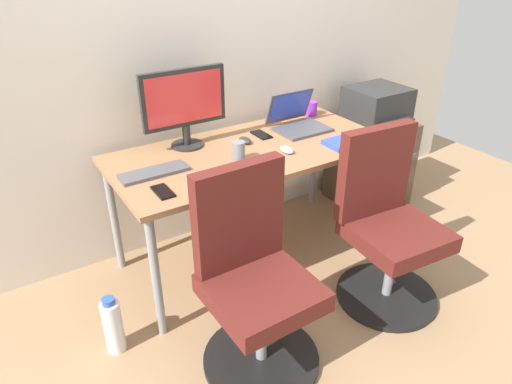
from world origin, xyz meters
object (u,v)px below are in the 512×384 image
printer (377,105)px  open_laptop (297,120)px  office_chair_left (254,283)px  water_bottle_on_floor (113,326)px  coffee_mug (311,108)px  office_chair_right (387,228)px  desktop_monitor (184,103)px  side_cabinet (369,162)px

printer → open_laptop: (-0.69, -0.01, 0.03)m
office_chair_left → open_laptop: 1.19m
water_bottle_on_floor → coffee_mug: bearing=19.7°
office_chair_right → open_laptop: office_chair_right is taller
office_chair_left → water_bottle_on_floor: 0.72m
open_laptop → coffee_mug: bearing=33.0°
office_chair_right → open_laptop: size_ratio=3.03×
office_chair_left → printer: office_chair_left is taller
desktop_monitor → water_bottle_on_floor: bearing=-141.9°
office_chair_left → desktop_monitor: desktop_monitor is taller
office_chair_left → office_chair_right: 0.81m
printer → desktop_monitor: bearing=176.1°
water_bottle_on_floor → desktop_monitor: 1.18m
printer → side_cabinet: bearing=90.0°
side_cabinet → office_chair_left: bearing=-151.8°
office_chair_left → desktop_monitor: (0.13, 0.90, 0.54)m
office_chair_left → coffee_mug: 1.44m
office_chair_left → coffee_mug: office_chair_left is taller
desktop_monitor → coffee_mug: 0.93m
office_chair_right → printer: (0.69, 0.81, 0.31)m
office_chair_left → side_cabinet: office_chair_left is taller
office_chair_right → coffee_mug: bearing=76.6°
office_chair_right → water_bottle_on_floor: office_chair_right is taller
side_cabinet → water_bottle_on_floor: side_cabinet is taller
office_chair_right → side_cabinet: (0.69, 0.81, -0.11)m
water_bottle_on_floor → printer: bearing=11.9°
office_chair_left → desktop_monitor: bearing=81.9°
office_chair_left → office_chair_right: same height
printer → coffee_mug: (-0.47, 0.13, 0.02)m
office_chair_right → open_laptop: 0.87m
coffee_mug → open_laptop: bearing=-147.0°
office_chair_right → desktop_monitor: 1.26m
open_laptop → coffee_mug: 0.26m
printer → coffee_mug: printer is taller
desktop_monitor → printer: bearing=-3.9°
office_chair_left → water_bottle_on_floor: (-0.54, 0.37, -0.28)m
office_chair_left → office_chair_right: (0.81, -0.00, 0.00)m
office_chair_right → side_cabinet: size_ratio=1.52×
desktop_monitor → open_laptop: 0.72m
printer → office_chair_left: bearing=-151.8°
office_chair_right → printer: 1.11m
side_cabinet → coffee_mug: 0.66m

